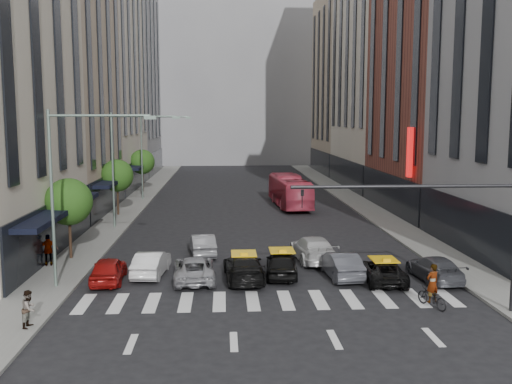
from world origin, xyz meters
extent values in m
plane|color=black|center=(0.00, 0.00, 0.00)|extent=(160.00, 160.00, 0.00)
cube|color=slate|center=(-11.50, 30.00, 0.07)|extent=(3.00, 96.00, 0.15)
cube|color=slate|center=(11.50, 30.00, 0.07)|extent=(3.00, 96.00, 0.15)
cube|color=tan|center=(-17.00, 28.00, 12.00)|extent=(8.00, 16.00, 24.00)
cube|color=beige|center=(-17.00, 46.00, 18.00)|extent=(8.00, 20.00, 36.00)
cube|color=gray|center=(-17.00, 65.00, 15.00)|extent=(8.00, 18.00, 30.00)
cube|color=brown|center=(17.00, 27.00, 13.00)|extent=(8.00, 18.00, 26.00)
cube|color=beige|center=(17.00, 46.00, 20.00)|extent=(8.00, 20.00, 40.00)
cube|color=tan|center=(17.00, 65.00, 14.00)|extent=(8.00, 18.00, 28.00)
cube|color=gray|center=(0.00, 85.00, 18.00)|extent=(30.00, 10.00, 36.00)
cylinder|color=black|center=(-11.80, 10.00, 1.72)|extent=(0.18, 0.18, 3.15)
sphere|color=#234D16|center=(-11.80, 10.00, 3.66)|extent=(2.88, 2.88, 2.88)
cylinder|color=black|center=(-11.80, 26.00, 1.72)|extent=(0.18, 0.18, 3.15)
sphere|color=#234D16|center=(-11.80, 26.00, 3.66)|extent=(2.88, 2.88, 2.88)
cylinder|color=black|center=(-11.80, 42.00, 1.72)|extent=(0.18, 0.18, 3.15)
sphere|color=#234D16|center=(-11.80, 42.00, 3.66)|extent=(2.88, 2.88, 2.88)
cylinder|color=gray|center=(-11.00, 4.00, 4.65)|extent=(0.16, 0.16, 9.00)
cylinder|color=gray|center=(-8.50, 4.00, 8.85)|extent=(5.00, 0.12, 0.12)
cube|color=gray|center=(-6.00, 4.00, 8.75)|extent=(0.60, 0.25, 0.18)
cylinder|color=gray|center=(-11.00, 20.00, 4.65)|extent=(0.16, 0.16, 9.00)
cylinder|color=gray|center=(-8.50, 20.00, 8.85)|extent=(5.00, 0.12, 0.12)
cube|color=gray|center=(-6.00, 20.00, 8.75)|extent=(0.60, 0.25, 0.18)
cylinder|color=gray|center=(-11.00, 36.00, 4.65)|extent=(0.16, 0.16, 9.00)
cylinder|color=gray|center=(-8.50, 36.00, 8.85)|extent=(5.00, 0.12, 0.12)
cube|color=gray|center=(-6.00, 36.00, 8.75)|extent=(0.60, 0.25, 0.18)
cylinder|color=black|center=(5.50, -1.00, 5.80)|extent=(10.00, 0.16, 0.16)
imported|color=black|center=(1.00, -1.00, 5.30)|extent=(0.13, 0.16, 0.80)
cube|color=red|center=(12.60, 20.00, 6.00)|extent=(0.30, 0.70, 4.00)
imported|color=maroon|center=(-8.53, 5.06, 0.69)|extent=(1.81, 4.13, 1.38)
imported|color=silver|center=(-6.41, 6.29, 0.69)|extent=(1.85, 4.31, 1.38)
imported|color=#A2A2A7|center=(-3.97, 5.12, 0.65)|extent=(2.48, 4.84, 1.31)
imported|color=black|center=(-1.29, 5.08, 0.73)|extent=(2.30, 5.11, 1.45)
imported|color=black|center=(0.83, 5.68, 0.72)|extent=(2.07, 4.39, 1.45)
imported|color=#414349|center=(4.05, 5.31, 0.73)|extent=(1.88, 4.52, 1.45)
imported|color=black|center=(6.15, 4.28, 0.61)|extent=(2.38, 4.52, 1.21)
imported|color=#45474D|center=(9.00, 4.44, 0.66)|extent=(2.14, 4.67, 1.32)
imported|color=#95959A|center=(-3.73, 10.92, 0.69)|extent=(1.96, 4.32, 1.37)
imported|color=silver|center=(3.10, 9.01, 0.77)|extent=(2.57, 5.43, 1.53)
imported|color=#C43950|center=(4.18, 30.70, 1.54)|extent=(3.32, 11.20, 3.08)
imported|color=black|center=(7.25, 0.07, 0.49)|extent=(1.31, 1.99, 0.99)
imported|color=gray|center=(7.25, 0.07, 1.90)|extent=(0.78, 0.65, 1.82)
imported|color=gray|center=(-10.40, -1.81, 0.93)|extent=(0.69, 0.83, 1.56)
imported|color=gray|center=(-12.60, 8.23, 1.08)|extent=(1.17, 0.74, 1.86)
camera|label=1|loc=(-2.36, -24.95, 8.73)|focal=40.00mm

